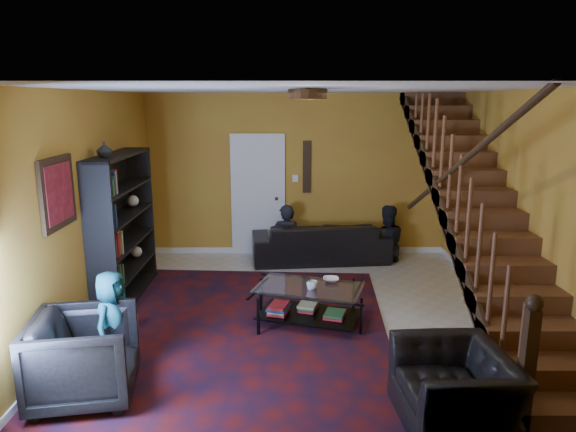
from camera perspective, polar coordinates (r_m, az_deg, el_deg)
name	(u,v)px	position (r m, az deg, el deg)	size (l,w,h in m)	color
floor	(303,315)	(6.67, 1.70, -10.93)	(5.50, 5.50, 0.00)	beige
room	(213,276)	(7.97, -8.33, -6.66)	(5.50, 5.50, 5.50)	#B79128
staircase	(478,208)	(6.67, 20.33, 0.87)	(0.95, 5.02, 3.18)	brown
bookshelf	(124,230)	(7.26, -17.78, -1.54)	(0.35, 1.80, 2.00)	black
door	(258,197)	(9.00, -3.34, 2.14)	(0.82, 0.05, 2.05)	silver
framed_picture	(58,193)	(5.78, -24.22, 2.37)	(0.04, 0.74, 0.74)	maroon
wall_hanging	(307,167)	(8.92, 2.11, 5.47)	(0.14, 0.03, 0.90)	black
ceiling_fixture	(308,94)	(5.31, 2.21, 13.39)	(0.40, 0.40, 0.10)	#3F2814
rug	(232,329)	(6.31, -6.21, -12.37)	(3.65, 4.17, 0.02)	#4A0E0D
sofa	(320,241)	(8.75, 3.61, -2.82)	(2.29, 0.89, 0.67)	black
armchair_left	(84,357)	(5.15, -21.68, -14.37)	(0.87, 0.90, 0.82)	black
armchair_right	(454,389)	(4.74, 17.96, -17.79)	(0.99, 0.86, 0.64)	black
person_adult_a	(286,245)	(8.80, -0.19, -3.22)	(0.52, 0.34, 1.42)	black
person_adult_b	(386,245)	(8.97, 10.81, -3.20)	(0.68, 0.53, 1.40)	black
person_child	(112,322)	(5.48, -18.95, -11.09)	(0.52, 0.34, 1.06)	#1B596A
coffee_table	(309,302)	(6.33, 2.30, -9.57)	(1.41, 1.07, 0.48)	black
cup_a	(313,285)	(6.18, 2.74, -7.68)	(0.12, 0.12, 0.10)	#999999
cup_b	(310,286)	(6.16, 2.49, -7.77)	(0.09, 0.09, 0.09)	#999999
bowl	(331,280)	(6.44, 4.79, -7.06)	(0.20, 0.20, 0.05)	#999999
vase	(104,150)	(6.60, -19.72, 6.93)	(0.18, 0.18, 0.19)	#999999
popcorn_bucket	(131,323)	(6.46, -17.03, -11.28)	(0.16, 0.16, 0.18)	red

